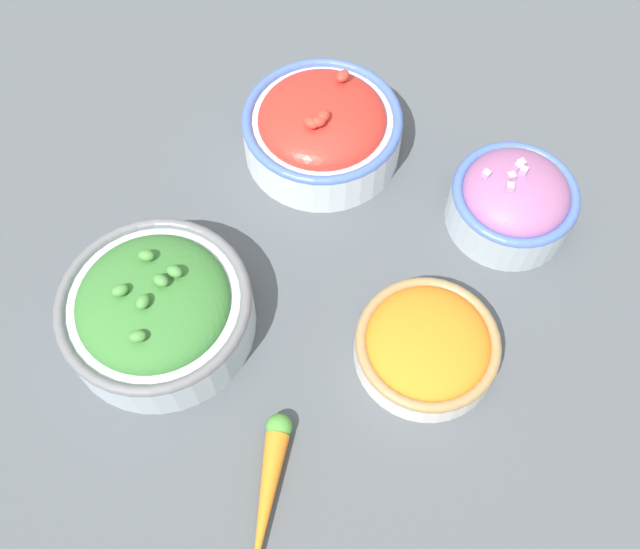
{
  "coord_description": "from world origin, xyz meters",
  "views": [
    {
      "loc": [
        0.27,
        0.23,
        0.69
      ],
      "look_at": [
        0.0,
        0.0,
        0.03
      ],
      "focal_mm": 40.0,
      "sensor_mm": 36.0,
      "label": 1
    }
  ],
  "objects_px": {
    "bowl_cherry_tomatoes": "(322,128)",
    "bowl_broccoli": "(156,308)",
    "loose_carrot": "(268,493)",
    "bowl_red_onion": "(513,200)",
    "bowl_carrots": "(427,345)"
  },
  "relations": [
    {
      "from": "bowl_red_onion",
      "to": "loose_carrot",
      "type": "relative_size",
      "value": 0.96
    },
    {
      "from": "bowl_carrots",
      "to": "bowl_red_onion",
      "type": "bearing_deg",
      "value": -172.06
    },
    {
      "from": "bowl_red_onion",
      "to": "bowl_carrots",
      "type": "relative_size",
      "value": 0.95
    },
    {
      "from": "bowl_carrots",
      "to": "loose_carrot",
      "type": "distance_m",
      "value": 0.21
    },
    {
      "from": "bowl_cherry_tomatoes",
      "to": "loose_carrot",
      "type": "xyz_separation_m",
      "value": [
        0.35,
        0.23,
        -0.03
      ]
    },
    {
      "from": "bowl_carrots",
      "to": "bowl_broccoli",
      "type": "distance_m",
      "value": 0.28
    },
    {
      "from": "bowl_cherry_tomatoes",
      "to": "bowl_red_onion",
      "type": "xyz_separation_m",
      "value": [
        -0.06,
        0.23,
        -0.0
      ]
    },
    {
      "from": "bowl_cherry_tomatoes",
      "to": "loose_carrot",
      "type": "height_order",
      "value": "bowl_cherry_tomatoes"
    },
    {
      "from": "bowl_red_onion",
      "to": "bowl_carrots",
      "type": "height_order",
      "value": "bowl_red_onion"
    },
    {
      "from": "bowl_cherry_tomatoes",
      "to": "loose_carrot",
      "type": "bearing_deg",
      "value": 32.99
    },
    {
      "from": "bowl_cherry_tomatoes",
      "to": "bowl_broccoli",
      "type": "relative_size",
      "value": 0.94
    },
    {
      "from": "bowl_broccoli",
      "to": "bowl_cherry_tomatoes",
      "type": "bearing_deg",
      "value": -175.72
    },
    {
      "from": "bowl_cherry_tomatoes",
      "to": "bowl_carrots",
      "type": "bearing_deg",
      "value": 61.62
    },
    {
      "from": "bowl_cherry_tomatoes",
      "to": "bowl_carrots",
      "type": "distance_m",
      "value": 0.29
    },
    {
      "from": "bowl_red_onion",
      "to": "bowl_cherry_tomatoes",
      "type": "bearing_deg",
      "value": -75.53
    }
  ]
}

